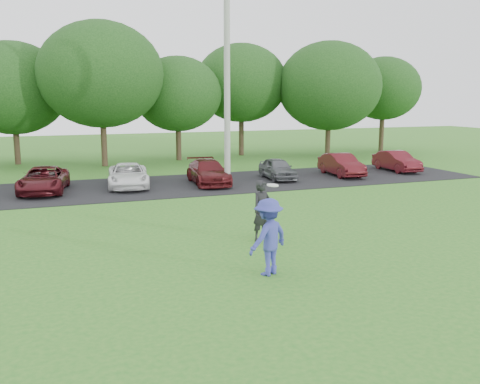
# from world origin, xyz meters

# --- Properties ---
(ground) EXTENTS (100.00, 100.00, 0.00)m
(ground) POSITION_xyz_m (0.00, 0.00, 0.00)
(ground) COLOR #287320
(ground) RESTS_ON ground
(parking_lot) EXTENTS (32.00, 6.50, 0.03)m
(parking_lot) POSITION_xyz_m (0.00, 13.00, 0.01)
(parking_lot) COLOR black
(parking_lot) RESTS_ON ground
(utility_pole) EXTENTS (0.28, 0.28, 10.76)m
(utility_pole) POSITION_xyz_m (2.45, 11.63, 5.38)
(utility_pole) COLOR #A2A29D
(utility_pole) RESTS_ON ground
(frisbee_player) EXTENTS (1.38, 1.15, 2.22)m
(frisbee_player) POSITION_xyz_m (-0.76, -0.42, 0.93)
(frisbee_player) COLOR #393EA1
(frisbee_player) RESTS_ON ground
(camera_bystander) EXTENTS (0.76, 0.62, 1.80)m
(camera_bystander) POSITION_xyz_m (0.29, 2.44, 0.90)
(camera_bystander) COLOR black
(camera_bystander) RESTS_ON ground
(parked_cars) EXTENTS (28.01, 4.58, 1.17)m
(parked_cars) POSITION_xyz_m (-1.82, 13.08, 0.59)
(parked_cars) COLOR black
(parked_cars) RESTS_ON parking_lot
(tree_row) EXTENTS (42.39, 9.85, 8.64)m
(tree_row) POSITION_xyz_m (1.51, 22.76, 4.91)
(tree_row) COLOR #38281C
(tree_row) RESTS_ON ground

